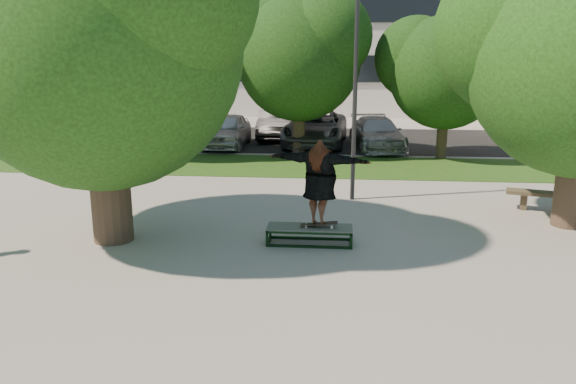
# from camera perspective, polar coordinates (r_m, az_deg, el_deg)

# --- Properties ---
(ground) EXTENTS (120.00, 120.00, 0.00)m
(ground) POSITION_cam_1_polar(r_m,az_deg,el_deg) (10.90, 1.71, -7.25)
(ground) COLOR gray
(ground) RESTS_ON ground
(grass_strip) EXTENTS (30.00, 4.00, 0.02)m
(grass_strip) POSITION_cam_1_polar(r_m,az_deg,el_deg) (20.04, 6.28, 2.55)
(grass_strip) COLOR #1A4A15
(grass_strip) RESTS_ON ground
(asphalt_strip) EXTENTS (40.00, 8.00, 0.01)m
(asphalt_strip) POSITION_cam_1_polar(r_m,az_deg,el_deg) (26.45, 3.90, 5.36)
(asphalt_strip) COLOR black
(asphalt_strip) RESTS_ON ground
(tree_left) EXTENTS (6.96, 5.95, 7.12)m
(tree_left) POSITION_cam_1_polar(r_m,az_deg,el_deg) (12.27, -19.00, 15.47)
(tree_left) COLOR #38281E
(tree_left) RESTS_ON ground
(bg_tree_left) EXTENTS (5.28, 4.51, 5.77)m
(bg_tree_left) POSITION_cam_1_polar(r_m,az_deg,el_deg) (22.40, -13.79, 13.03)
(bg_tree_left) COLOR #38281E
(bg_tree_left) RESTS_ON ground
(bg_tree_mid) EXTENTS (5.76, 4.92, 6.24)m
(bg_tree_mid) POSITION_cam_1_polar(r_m,az_deg,el_deg) (22.29, 0.95, 14.14)
(bg_tree_mid) COLOR #38281E
(bg_tree_mid) RESTS_ON ground
(bg_tree_right) EXTENTS (5.04, 4.31, 5.43)m
(bg_tree_right) POSITION_cam_1_polar(r_m,az_deg,el_deg) (22.05, 15.61, 12.28)
(bg_tree_right) COLOR #38281E
(bg_tree_right) RESTS_ON ground
(lamppost) EXTENTS (0.25, 0.15, 6.11)m
(lamppost) POSITION_cam_1_polar(r_m,az_deg,el_deg) (15.17, 6.85, 10.87)
(lamppost) COLOR #2D2D30
(lamppost) RESTS_ON ground
(grind_box) EXTENTS (1.80, 0.60, 0.38)m
(grind_box) POSITION_cam_1_polar(r_m,az_deg,el_deg) (11.93, 2.21, -4.39)
(grind_box) COLOR black
(grind_box) RESTS_ON ground
(skater_rig) EXTENTS (2.27, 1.24, 1.86)m
(skater_rig) POSITION_cam_1_polar(r_m,az_deg,el_deg) (11.61, 3.23, 1.01)
(skater_rig) COLOR white
(skater_rig) RESTS_ON grind_box
(car_silver_a) EXTENTS (1.70, 4.20, 1.43)m
(car_silver_a) POSITION_cam_1_polar(r_m,az_deg,el_deg) (24.35, -6.22, 6.25)
(car_silver_a) COLOR #BABBC0
(car_silver_a) RESTS_ON asphalt_strip
(car_dark) EXTENTS (1.73, 4.61, 1.51)m
(car_dark) POSITION_cam_1_polar(r_m,az_deg,el_deg) (26.76, -1.10, 7.11)
(car_dark) COLOR black
(car_dark) RESTS_ON asphalt_strip
(car_grey) EXTENTS (2.80, 5.62, 1.53)m
(car_grey) POSITION_cam_1_polar(r_m,az_deg,el_deg) (24.67, 2.81, 6.54)
(car_grey) COLOR #56555A
(car_grey) RESTS_ON asphalt_strip
(car_silver_b) EXTENTS (2.45, 4.72, 1.31)m
(car_silver_b) POSITION_cam_1_polar(r_m,az_deg,el_deg) (23.93, 9.04, 5.88)
(car_silver_b) COLOR #A2A2A6
(car_silver_b) RESTS_ON asphalt_strip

